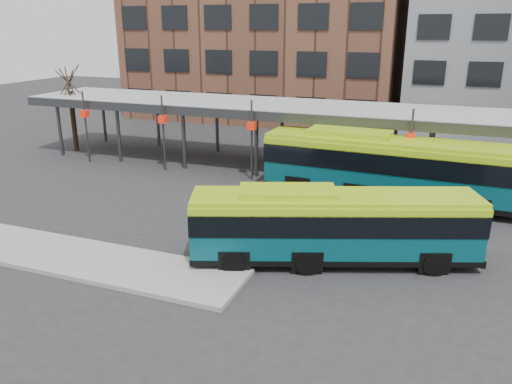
# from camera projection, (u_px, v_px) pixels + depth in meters

# --- Properties ---
(ground) EXTENTS (120.00, 120.00, 0.00)m
(ground) POSITION_uv_depth(u_px,v_px,m) (234.00, 251.00, 20.67)
(ground) COLOR #28282B
(ground) RESTS_ON ground
(boarding_island) EXTENTS (14.00, 3.00, 0.18)m
(boarding_island) POSITION_uv_depth(u_px,v_px,m) (77.00, 258.00, 19.84)
(boarding_island) COLOR gray
(boarding_island) RESTS_ON ground
(canopy) EXTENTS (40.00, 6.53, 4.80)m
(canopy) POSITION_uv_depth(u_px,v_px,m) (314.00, 110.00, 30.86)
(canopy) COLOR #999B9E
(canopy) RESTS_ON ground
(tree) EXTENTS (1.64, 1.64, 5.60)m
(tree) POSITION_uv_depth(u_px,v_px,m) (73.00, 118.00, 36.63)
(tree) COLOR black
(tree) RESTS_ON ground
(building_brick) EXTENTS (26.00, 14.00, 22.00)m
(building_brick) POSITION_uv_depth(u_px,v_px,m) (268.00, 3.00, 48.95)
(building_brick) COLOR brown
(building_brick) RESTS_ON ground
(bus_front) EXTENTS (11.10, 5.98, 3.03)m
(bus_front) POSITION_uv_depth(u_px,v_px,m) (333.00, 224.00, 19.25)
(bus_front) COLOR #074651
(bus_front) RESTS_ON ground
(bus_rear) EXTENTS (13.19, 3.40, 3.61)m
(bus_rear) POSITION_uv_depth(u_px,v_px,m) (387.00, 166.00, 26.22)
(bus_rear) COLOR #074651
(bus_rear) RESTS_ON ground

